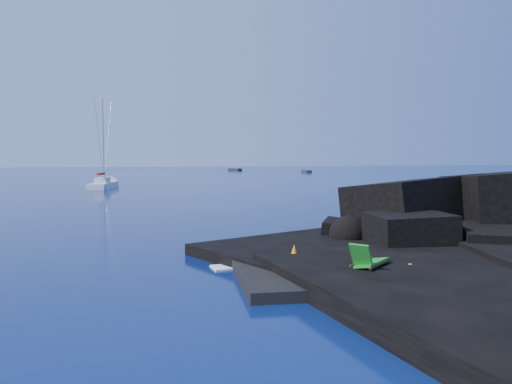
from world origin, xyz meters
TOP-DOWN VIEW (x-y plane):
  - ground at (0.00, 0.00)m, footprint 400.00×400.00m
  - headland at (13.00, 3.00)m, footprint 24.00×24.00m
  - beach at (4.50, 0.50)m, footprint 9.08×6.86m
  - surf_foam at (5.00, 5.00)m, footprint 10.00×8.00m
  - sailboat at (-5.69, 52.38)m, footprint 4.50×11.47m
  - deck_chair at (4.21, -0.88)m, footprint 1.85×1.71m
  - towel at (5.07, -1.13)m, footprint 2.14×1.41m
  - sunbather at (5.07, -1.13)m, footprint 1.93×0.93m
  - marker_cone at (2.53, 1.68)m, footprint 0.51×0.51m
  - distant_boat_a at (29.93, 133.01)m, footprint 3.54×5.21m
  - distant_boat_b at (44.33, 110.11)m, footprint 1.58×4.70m

SIDE VIEW (x-z plane):
  - ground at x=0.00m, z-range 0.00..0.00m
  - headland at x=13.00m, z-range -1.80..1.80m
  - beach at x=4.50m, z-range -0.35..0.35m
  - surf_foam at x=5.00m, z-range -0.03..0.03m
  - sailboat at x=-5.69m, z-range -5.88..5.88m
  - distant_boat_a at x=29.93m, z-range -0.33..0.33m
  - distant_boat_b at x=44.33m, z-range -0.31..0.31m
  - towel at x=5.07m, z-range 0.35..0.40m
  - sunbather at x=5.07m, z-range 0.40..0.66m
  - marker_cone at x=2.53m, z-range 0.35..0.94m
  - deck_chair at x=4.21m, z-range 0.35..1.56m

